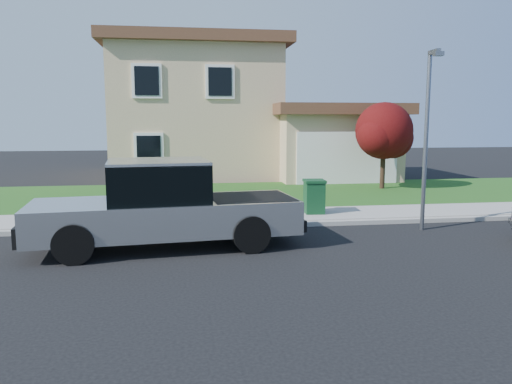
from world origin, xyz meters
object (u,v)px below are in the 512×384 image
at_px(pickup_truck, 165,207).
at_px(trash_bin, 314,196).
at_px(street_lamp, 427,130).
at_px(woman, 171,202).
at_px(ornamental_tree, 385,134).

distance_m(pickup_truck, trash_bin, 5.17).
bearing_deg(pickup_truck, trash_bin, 28.27).
bearing_deg(trash_bin, street_lamp, -36.37).
xyz_separation_m(woman, trash_bin, (4.17, 1.53, -0.18)).
bearing_deg(ornamental_tree, woman, -141.51).
height_order(trash_bin, street_lamp, street_lamp).
relative_size(pickup_truck, ornamental_tree, 1.78).
relative_size(pickup_truck, street_lamp, 1.35).
xyz_separation_m(trash_bin, street_lamp, (2.42, -2.07, 1.99)).
relative_size(pickup_truck, woman, 3.58).
height_order(pickup_truck, woman, pickup_truck).
bearing_deg(pickup_truck, woman, 79.59).
distance_m(ornamental_tree, trash_bin, 7.01).
xyz_separation_m(woman, street_lamp, (6.60, -0.54, 1.82)).
relative_size(trash_bin, street_lamp, 0.21).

